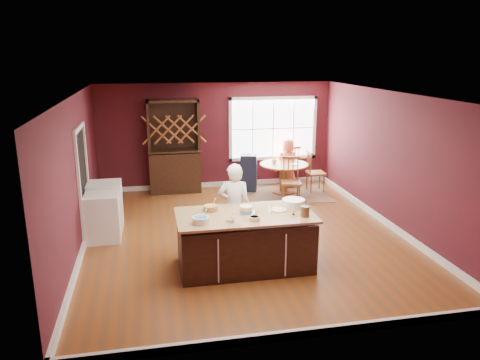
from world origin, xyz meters
name	(u,v)px	position (x,y,z in m)	size (l,w,h in m)	color
room_shell	(244,167)	(0.00, 0.00, 1.35)	(7.00, 7.00, 7.00)	brown
window	(273,128)	(1.50, 3.47, 1.50)	(2.36, 0.10, 1.66)	white
doorway	(84,184)	(-2.97, 0.60, 1.02)	(0.08, 1.26, 2.13)	white
kitchen_island	(245,242)	(-0.27, -1.37, 0.44)	(2.21, 1.16, 0.92)	black
dining_table	(284,172)	(1.56, 2.58, 0.53)	(1.21, 1.21, 0.75)	olive
baker	(234,207)	(-0.31, -0.65, 0.80)	(0.58, 0.38, 1.59)	white
layer_cake	(246,209)	(-0.24, -1.32, 0.98)	(0.29, 0.29, 0.12)	white
bowl_blue	(201,220)	(-1.01, -1.64, 0.97)	(0.26, 0.26, 0.10)	white
bowl_yellow	(211,208)	(-0.79, -1.10, 0.96)	(0.24, 0.24, 0.09)	tan
bowl_pink	(230,221)	(-0.57, -1.69, 0.95)	(0.14, 0.14, 0.05)	silver
bowl_olive	(255,218)	(-0.18, -1.68, 0.95)	(0.17, 0.17, 0.06)	#C6B697
drinking_glass	(270,209)	(0.12, -1.42, 1.00)	(0.08, 0.08, 0.16)	silver
dinner_plate	(279,210)	(0.32, -1.29, 0.93)	(0.26, 0.26, 0.02)	#F5EDC9
white_tub	(293,203)	(0.60, -1.17, 0.99)	(0.38, 0.38, 0.13)	white
stoneware_crock	(305,211)	(0.64, -1.66, 1.00)	(0.14, 0.14, 0.17)	brown
toy_figurine	(293,213)	(0.48, -1.57, 0.96)	(0.04, 0.04, 0.07)	yellow
rug	(283,192)	(1.56, 2.58, 0.01)	(2.26, 1.74, 0.01)	brown
chair_east	(316,171)	(2.39, 2.55, 0.53)	(0.44, 0.42, 1.05)	brown
chair_south	(291,180)	(1.49, 1.74, 0.55)	(0.46, 0.44, 1.10)	brown
chair_north	(289,165)	(1.93, 3.33, 0.53)	(0.45, 0.43, 1.07)	brown
seated_woman	(288,163)	(1.81, 3.11, 0.64)	(0.63, 0.41, 1.28)	#EE624C
high_chair	(249,172)	(0.74, 2.94, 0.49)	(0.40, 0.40, 0.99)	black
toddler	(252,160)	(0.81, 2.93, 0.81)	(0.18, 0.14, 0.26)	#8CA5BF
table_plate	(294,164)	(1.78, 2.44, 0.76)	(0.20, 0.20, 0.02)	beige
table_cup	(274,161)	(1.33, 2.67, 0.80)	(0.13, 0.13, 0.10)	white
hutch	(174,147)	(-1.11, 3.22, 1.16)	(1.27, 0.53, 2.32)	#3C2012
washer	(103,217)	(-2.64, 0.28, 0.45)	(0.62, 0.60, 0.90)	silver
dryer	(105,205)	(-2.64, 0.92, 0.47)	(0.65, 0.63, 0.94)	silver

